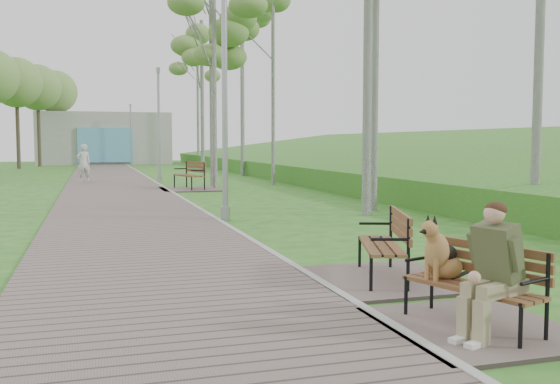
{
  "coord_description": "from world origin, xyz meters",
  "views": [
    {
      "loc": [
        -2.55,
        -0.23,
        1.66
      ],
      "look_at": [
        0.05,
        8.34,
        0.95
      ],
      "focal_mm": 40.0,
      "sensor_mm": 36.0,
      "label": 1
    }
  ],
  "objects": [
    {
      "name": "bench_third",
      "position": [
        0.75,
        21.72,
        0.23
      ],
      "size": [
        2.03,
        2.25,
        1.24
      ],
      "color": "#6C5C57",
      "rests_on": "ground"
    },
    {
      "name": "birch_far_a",
      "position": [
        4.37,
        23.52,
        6.87
      ],
      "size": [
        2.29,
        2.29,
        8.76
      ],
      "color": "silver",
      "rests_on": "ground"
    },
    {
      "name": "pedestrian_near",
      "position": [
        -2.86,
        27.24,
        0.8
      ],
      "size": [
        0.67,
        0.53,
        1.61
      ],
      "primitive_type": "imported",
      "rotation": [
        0.0,
        0.0,
        3.41
      ],
      "color": "silver",
      "rests_on": "ground"
    },
    {
      "name": "kerb",
      "position": [
        0.0,
        21.5,
        0.03
      ],
      "size": [
        0.1,
        67.0,
        0.05
      ],
      "primitive_type": "cube",
      "color": "#999993",
      "rests_on": "ground"
    },
    {
      "name": "bench_second",
      "position": [
        0.76,
        6.47,
        0.19
      ],
      "size": [
        1.72,
        1.91,
        1.05
      ],
      "color": "#6C5C57",
      "rests_on": "ground"
    },
    {
      "name": "lamp_post_third",
      "position": [
        0.21,
        26.38,
        2.24
      ],
      "size": [
        0.19,
        0.19,
        4.79
      ],
      "color": "#94969B",
      "rests_on": "ground"
    },
    {
      "name": "building_north",
      "position": [
        -1.5,
        50.97,
        1.99
      ],
      "size": [
        10.0,
        5.2,
        4.0
      ],
      "color": "#9E9E99",
      "rests_on": "ground"
    },
    {
      "name": "lamp_post_second",
      "position": [
        0.18,
        12.77,
        2.43
      ],
      "size": [
        0.2,
        0.2,
        5.19
      ],
      "color": "#94969B",
      "rests_on": "ground"
    },
    {
      "name": "birch_distant_b",
      "position": [
        5.27,
        46.93,
        7.32
      ],
      "size": [
        2.73,
        2.73,
        9.32
      ],
      "color": "silver",
      "rests_on": "ground"
    },
    {
      "name": "walkway",
      "position": [
        -1.75,
        21.5,
        0.02
      ],
      "size": [
        3.5,
        67.0,
        0.04
      ],
      "primitive_type": "cube",
      "color": "#6C5C57",
      "rests_on": "ground"
    },
    {
      "name": "birch_mid_c",
      "position": [
        1.75,
        22.1,
        6.3
      ],
      "size": [
        2.25,
        2.25,
        8.03
      ],
      "color": "silver",
      "rests_on": "ground"
    },
    {
      "name": "bench_main",
      "position": [
        0.6,
        4.41,
        0.37
      ],
      "size": [
        1.55,
        1.73,
        1.36
      ],
      "color": "#6C5C57",
      "rests_on": "ground"
    },
    {
      "name": "birch_distant_a",
      "position": [
        3.8,
        36.49,
        7.19
      ],
      "size": [
        2.97,
        2.97,
        9.16
      ],
      "color": "silver",
      "rests_on": "ground"
    },
    {
      "name": "birch_far_b",
      "position": [
        1.9,
        23.49,
        6.07
      ],
      "size": [
        2.38,
        2.38,
        7.73
      ],
      "color": "silver",
      "rests_on": "ground"
    },
    {
      "name": "embankment",
      "position": [
        12.0,
        20.0,
        0.0
      ],
      "size": [
        14.0,
        70.0,
        1.6
      ],
      "primitive_type": "cube",
      "color": "#589435",
      "rests_on": "ground"
    },
    {
      "name": "lamp_post_far",
      "position": [
        0.33,
        47.33,
        2.12
      ],
      "size": [
        0.18,
        0.18,
        4.53
      ],
      "color": "#94969B",
      "rests_on": "ground"
    }
  ]
}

